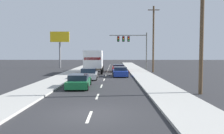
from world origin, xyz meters
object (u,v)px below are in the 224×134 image
(car_red, at_px, (118,68))
(traffic_signal_mast, at_px, (130,42))
(car_white, at_px, (89,74))
(utility_pole_near, at_px, (202,34))
(box_truck, at_px, (94,60))
(roadside_billboard, at_px, (60,42))
(utility_pole_mid, at_px, (153,38))
(car_green, at_px, (79,81))
(car_blue, at_px, (120,72))

(car_red, xyz_separation_m, traffic_signal_mast, (2.03, 3.55, 4.52))
(car_white, distance_m, utility_pole_near, 13.91)
(traffic_signal_mast, bearing_deg, box_truck, -133.73)
(roadside_billboard, bearing_deg, utility_pole_mid, -32.12)
(car_green, xyz_separation_m, roadside_billboard, (-8.31, 27.51, 4.80))
(car_white, distance_m, car_blue, 4.91)
(traffic_signal_mast, height_order, roadside_billboard, roadside_billboard)
(traffic_signal_mast, relative_size, utility_pole_near, 0.79)
(box_truck, bearing_deg, traffic_signal_mast, 46.27)
(car_green, height_order, utility_pole_mid, utility_pole_mid)
(box_truck, relative_size, utility_pole_near, 0.98)
(car_red, distance_m, traffic_signal_mast, 6.10)
(car_green, xyz_separation_m, car_blue, (3.81, 9.83, 0.03))
(box_truck, xyz_separation_m, car_green, (0.00, -14.68, -1.42))
(car_white, distance_m, traffic_signal_mast, 15.83)
(car_blue, relative_size, utility_pole_near, 0.52)
(box_truck, relative_size, roadside_billboard, 1.11)
(car_green, height_order, car_blue, car_blue)
(car_blue, relative_size, roadside_billboard, 0.58)
(utility_pole_near, bearing_deg, car_green, 161.99)
(box_truck, xyz_separation_m, car_red, (3.71, 2.46, -1.40))
(car_green, relative_size, car_red, 0.99)
(car_red, relative_size, traffic_signal_mast, 0.68)
(car_white, bearing_deg, roadside_billboard, 111.92)
(car_white, relative_size, utility_pole_mid, 0.40)
(car_green, xyz_separation_m, traffic_signal_mast, (5.74, 20.69, 4.54))
(car_green, distance_m, traffic_signal_mast, 21.94)
(utility_pole_mid, xyz_separation_m, roadside_billboard, (-17.55, 11.02, 0.00))
(car_red, height_order, utility_pole_mid, utility_pole_mid)
(car_white, relative_size, car_blue, 0.95)
(box_truck, relative_size, traffic_signal_mast, 1.25)
(utility_pole_near, bearing_deg, car_red, 105.67)
(car_blue, bearing_deg, car_green, -111.17)
(traffic_signal_mast, xyz_separation_m, utility_pole_near, (3.63, -23.73, -0.71))
(box_truck, distance_m, utility_pole_near, 20.20)
(car_white, xyz_separation_m, car_red, (3.60, 10.53, -0.01))
(utility_pole_near, bearing_deg, roadside_billboard, 120.05)
(car_red, xyz_separation_m, car_blue, (0.10, -7.30, 0.01))
(traffic_signal_mast, xyz_separation_m, roadside_billboard, (-14.05, 6.82, 0.26))
(car_white, relative_size, utility_pole_near, 0.49)
(car_red, relative_size, utility_pole_mid, 0.44)
(car_red, height_order, car_blue, car_blue)
(car_white, bearing_deg, car_green, -90.89)
(utility_pole_near, bearing_deg, car_blue, 113.36)
(car_white, bearing_deg, utility_pole_near, -46.16)
(car_red, bearing_deg, box_truck, -146.49)
(car_white, relative_size, roadside_billboard, 0.55)
(car_red, relative_size, utility_pole_near, 0.54)
(utility_pole_mid, relative_size, roadside_billboard, 1.39)
(traffic_signal_mast, bearing_deg, car_red, -119.82)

